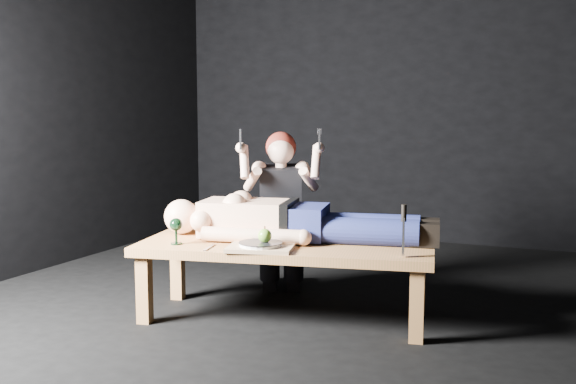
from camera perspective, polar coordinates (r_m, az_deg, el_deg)
The scene contains 13 objects.
ground at distance 4.16m, azimuth 4.43°, elevation -10.21°, with size 5.00×5.00×0.00m, color black.
back_wall at distance 6.40m, azimuth 12.02°, elevation 9.21°, with size 5.00×5.00×0.00m, color black.
table at distance 3.99m, azimuth -0.29°, elevation -7.59°, with size 1.72×0.64×0.45m, color #A96C3B.
lying_man at distance 4.05m, azimuth 0.96°, elevation -2.09°, with size 1.82×0.55×0.28m, color beige, non-canonical shape.
kneeling_woman at distance 4.49m, azimuth -0.56°, elevation -1.59°, with size 0.60×0.67×1.12m, color black, non-canonical shape.
serving_tray at distance 3.77m, azimuth -2.34°, elevation -4.76°, with size 0.36×0.26×0.02m, color tan.
plate at distance 3.77m, azimuth -2.35°, elevation -4.46°, with size 0.24×0.24×0.02m, color white.
apple at distance 3.76m, azimuth -1.98°, elevation -3.73°, with size 0.08×0.08×0.08m, color #559023.
goblet at distance 3.96m, azimuth -9.50°, elevation -3.31°, with size 0.08×0.08×0.15m, color black, non-canonical shape.
fork_flat at distance 3.84m, azimuth -6.71°, elevation -4.71°, with size 0.02×0.18×0.01m, color #B2B2B7.
knife_flat at distance 3.76m, azimuth 0.08°, elevation -4.92°, with size 0.02×0.18×0.01m, color #B2B2B7.
spoon_flat at distance 3.84m, azimuth -0.59°, elevation -4.66°, with size 0.02×0.18×0.01m, color #B2B2B7.
carving_knife at distance 3.60m, azimuth 9.80°, elevation -3.28°, with size 0.04×0.04×0.28m, color #B2B2B7, non-canonical shape.
Camera 1 is at (1.30, -3.76, 1.22)m, focal length 41.81 mm.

